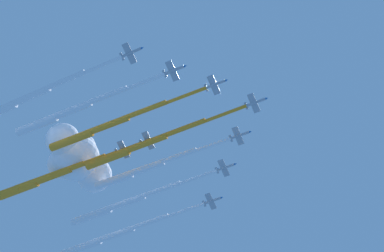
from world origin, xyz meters
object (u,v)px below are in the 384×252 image
(jet_lead, at_px, (143,145))
(jet_starboard_mid, at_px, (69,111))
(jet_starboard_outer, at_px, (28,98))
(jet_trail_port, at_px, (50,178))
(jet_port_inner, at_px, (144,169))
(jet_starboard_inner, at_px, (105,126))
(jet_port_outer, at_px, (112,236))
(jet_trail_starboard, at_px, (32,183))
(jet_port_mid, at_px, (123,204))

(jet_lead, relative_size, jet_starboard_mid, 1.08)
(jet_starboard_outer, xyz_separation_m, jet_trail_port, (-39.35, -14.97, 0.52))
(jet_port_inner, distance_m, jet_starboard_outer, 58.32)
(jet_starboard_inner, distance_m, jet_port_outer, 60.39)
(jet_trail_starboard, bearing_deg, jet_port_outer, 155.16)
(jet_starboard_inner, bearing_deg, jet_port_mid, -161.84)
(jet_starboard_inner, xyz_separation_m, jet_port_mid, (-40.55, -13.30, -1.09))
(jet_starboard_mid, bearing_deg, jet_port_mid, -175.55)
(jet_port_mid, bearing_deg, jet_starboard_mid, 4.45)
(jet_starboard_inner, height_order, jet_port_mid, jet_starboard_inner)
(jet_starboard_mid, bearing_deg, jet_port_inner, 160.67)
(jet_starboard_mid, bearing_deg, jet_starboard_inner, 145.98)
(jet_trail_starboard, bearing_deg, jet_starboard_outer, 31.81)
(jet_port_mid, bearing_deg, jet_port_inner, 52.18)
(jet_port_inner, xyz_separation_m, jet_starboard_mid, (39.89, -13.99, -0.96))
(jet_lead, bearing_deg, jet_starboard_mid, -36.10)
(jet_starboard_inner, xyz_separation_m, jet_starboard_mid, (13.47, -9.09, -1.76))
(jet_trail_port, bearing_deg, jet_starboard_inner, 69.37)
(jet_starboard_outer, bearing_deg, jet_port_mid, 173.23)
(jet_lead, relative_size, jet_port_mid, 1.00)
(jet_port_outer, bearing_deg, jet_starboard_mid, 14.06)
(jet_port_mid, distance_m, jet_port_outer, 19.00)
(jet_port_inner, xyz_separation_m, jet_trail_starboard, (13.42, -50.10, 0.35))
(jet_port_inner, bearing_deg, jet_trail_starboard, -75.00)
(jet_starboard_outer, bearing_deg, jet_port_inner, 153.45)
(jet_starboard_mid, bearing_deg, jet_lead, 143.90)
(jet_starboard_mid, height_order, jet_port_outer, jet_starboard_mid)
(jet_port_outer, height_order, jet_trail_port, jet_trail_port)
(jet_port_inner, height_order, jet_starboard_outer, jet_port_inner)
(jet_lead, bearing_deg, jet_trail_port, -89.85)
(jet_port_inner, relative_size, jet_port_mid, 0.89)
(jet_port_inner, relative_size, jet_starboard_mid, 0.96)
(jet_port_inner, distance_m, jet_port_outer, 41.81)
(jet_port_outer, height_order, jet_starboard_outer, jet_starboard_outer)
(jet_starboard_outer, bearing_deg, jet_starboard_mid, 135.48)
(jet_port_mid, height_order, jet_trail_starboard, jet_trail_starboard)
(jet_starboard_outer, height_order, jet_trail_starboard, jet_trail_starboard)
(jet_port_inner, relative_size, jet_port_outer, 0.88)
(jet_port_inner, bearing_deg, jet_starboard_inner, -10.51)
(jet_lead, xyz_separation_m, jet_starboard_outer, (39.48, -31.91, 0.91))
(jet_port_outer, bearing_deg, jet_port_inner, 47.97)
(jet_port_mid, xyz_separation_m, jet_starboard_mid, (54.02, 4.20, -0.67))
(jet_port_outer, xyz_separation_m, jet_trail_starboard, (41.34, -19.14, 3.40))
(jet_starboard_mid, xyz_separation_m, jet_port_outer, (-67.81, -16.98, -2.09))
(jet_port_inner, bearing_deg, jet_starboard_outer, -26.55)
(jet_lead, xyz_separation_m, jet_port_outer, (-40.61, -36.81, -1.83))
(jet_lead, distance_m, jet_trail_port, 46.90)
(jet_port_inner, relative_size, jet_starboard_outer, 0.96)
(jet_trail_port, bearing_deg, jet_port_outer, 166.12)
(jet_port_inner, bearing_deg, jet_starboard_mid, -19.33)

